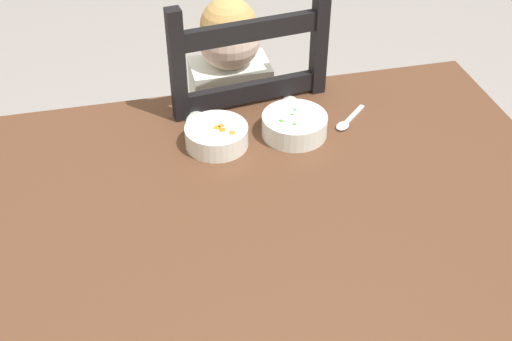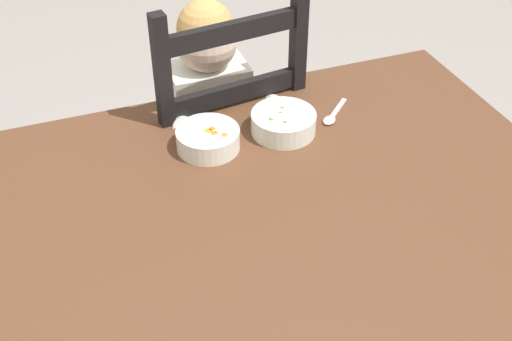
{
  "view_description": "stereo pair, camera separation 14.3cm",
  "coord_description": "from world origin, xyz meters",
  "views": [
    {
      "loc": [
        -0.22,
        -1.04,
        1.66
      ],
      "look_at": [
        0.04,
        0.08,
        0.75
      ],
      "focal_mm": 46.83,
      "sensor_mm": 36.0,
      "label": 1
    },
    {
      "loc": [
        -0.36,
        -1.0,
        1.66
      ],
      "look_at": [
        0.04,
        0.08,
        0.75
      ],
      "focal_mm": 46.83,
      "sensor_mm": 36.0,
      "label": 2
    }
  ],
  "objects": [
    {
      "name": "dining_table",
      "position": [
        0.0,
        0.0,
        0.62
      ],
      "size": [
        1.49,
        1.02,
        0.7
      ],
      "color": "brown",
      "rests_on": "ground"
    },
    {
      "name": "dining_chair",
      "position": [
        0.09,
        0.55,
        0.46
      ],
      "size": [
        0.47,
        0.47,
        1.0
      ],
      "color": "black",
      "rests_on": "ground"
    },
    {
      "name": "child_figure",
      "position": [
        0.09,
        0.55,
        0.61
      ],
      "size": [
        0.32,
        0.31,
        0.93
      ],
      "color": "white",
      "rests_on": "ground"
    },
    {
      "name": "bowl_of_peas",
      "position": [
        0.18,
        0.26,
        0.73
      ],
      "size": [
        0.16,
        0.16,
        0.06
      ],
      "color": "white",
      "rests_on": "dining_table"
    },
    {
      "name": "bowl_of_carrots",
      "position": [
        -0.01,
        0.26,
        0.73
      ],
      "size": [
        0.15,
        0.15,
        0.05
      ],
      "color": "white",
      "rests_on": "dining_table"
    },
    {
      "name": "spoon",
      "position": [
        0.32,
        0.27,
        0.71
      ],
      "size": [
        0.11,
        0.11,
        0.01
      ],
      "color": "silver",
      "rests_on": "dining_table"
    }
  ]
}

